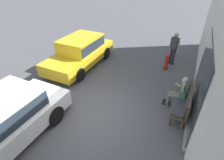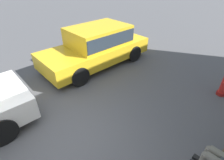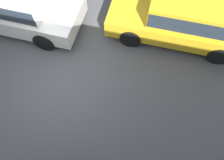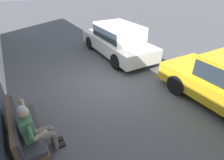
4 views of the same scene
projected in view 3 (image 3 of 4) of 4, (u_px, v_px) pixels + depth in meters
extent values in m
plane|color=#4C4C4F|center=(61.00, 77.00, 6.45)|extent=(60.00, 60.00, 0.00)
cube|color=gold|center=(178.00, 21.00, 6.74)|extent=(4.29, 1.80, 0.57)
cube|color=gold|center=(190.00, 7.00, 6.17)|extent=(2.24, 1.57, 0.67)
cube|color=#28333D|center=(190.00, 7.00, 6.17)|extent=(2.19, 1.61, 0.47)
cylinder|color=black|center=(130.00, 38.00, 6.70)|extent=(0.66, 0.19, 0.65)
cylinder|color=black|center=(140.00, 0.00, 7.44)|extent=(0.66, 0.19, 0.65)
cylinder|color=black|center=(219.00, 56.00, 6.41)|extent=(0.66, 0.19, 0.65)
cylinder|color=black|center=(220.00, 14.00, 7.15)|extent=(0.66, 0.19, 0.65)
cube|color=white|center=(12.00, 9.00, 6.97)|extent=(4.47, 1.83, 0.58)
cylinder|color=black|center=(44.00, 42.00, 6.63)|extent=(0.67, 0.19, 0.66)
cylinder|color=black|center=(63.00, 3.00, 7.37)|extent=(0.67, 0.19, 0.66)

